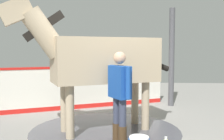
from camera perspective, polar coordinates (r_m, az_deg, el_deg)
name	(u,v)px	position (r m, az deg, el deg)	size (l,w,h in m)	color
ground_plane	(117,131)	(5.64, 1.01, -12.71)	(16.00, 16.00, 0.02)	gray
wet_patch	(105,130)	(5.66, -1.38, -12.54)	(3.05, 3.05, 0.00)	#4C4C54
barrier_wall	(78,89)	(7.58, -7.13, -3.98)	(4.80, 2.29, 1.19)	silver
roof_post_far	(172,57)	(8.02, 12.44, 2.62)	(0.16, 0.16, 2.83)	#4C4C51
horse	(99,59)	(5.37, -2.78, 2.29)	(3.24, 1.80, 2.60)	tan
handler	(120,91)	(4.75, 1.61, -4.45)	(0.43, 0.57, 1.61)	#47331E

